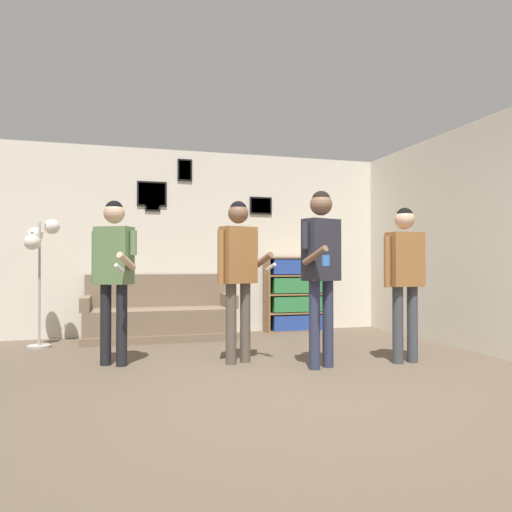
{
  "coord_description": "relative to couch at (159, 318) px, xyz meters",
  "views": [
    {
      "loc": [
        -1.37,
        -3.43,
        1.04
      ],
      "look_at": [
        0.17,
        1.95,
        1.12
      ],
      "focal_mm": 35.0,
      "sensor_mm": 36.0,
      "label": 1
    }
  ],
  "objects": [
    {
      "name": "person_spectator_near_bookshelf",
      "position": [
        2.32,
        -2.37,
        0.7
      ],
      "size": [
        0.5,
        0.22,
        1.62
      ],
      "color": "#3D4247",
      "rests_on": "ground_plane"
    },
    {
      "name": "bookshelf",
      "position": [
        2.08,
        0.2,
        0.27
      ],
      "size": [
        0.98,
        0.3,
        1.13
      ],
      "color": "olive",
      "rests_on": "ground_plane"
    },
    {
      "name": "person_player_foreground_left",
      "position": [
        -0.61,
        -1.68,
        0.74
      ],
      "size": [
        0.44,
        0.59,
        1.67
      ],
      "color": "black",
      "rests_on": "ground_plane"
    },
    {
      "name": "couch",
      "position": [
        0.0,
        0.0,
        0.0
      ],
      "size": [
        2.03,
        0.8,
        0.88
      ],
      "color": "#7A6651",
      "rests_on": "ground_plane"
    },
    {
      "name": "wall_right",
      "position": [
        3.48,
        -1.56,
        1.06
      ],
      "size": [
        0.06,
        6.3,
        2.7
      ],
      "color": "silver",
      "rests_on": "ground_plane"
    },
    {
      "name": "ground_plane",
      "position": [
        0.76,
        -3.52,
        -0.29
      ],
      "size": [
        20.0,
        20.0,
        0.0
      ],
      "primitive_type": "plane",
      "color": "brown"
    },
    {
      "name": "person_watcher_holding_cup",
      "position": [
        1.37,
        -2.38,
        0.8
      ],
      "size": [
        0.47,
        0.54,
        1.76
      ],
      "color": "#2D334C",
      "rests_on": "ground_plane"
    },
    {
      "name": "wall_back",
      "position": [
        0.76,
        0.42,
        1.07
      ],
      "size": [
        7.77,
        0.08,
        2.7
      ],
      "color": "silver",
      "rests_on": "ground_plane"
    },
    {
      "name": "floor_lamp",
      "position": [
        -1.48,
        -0.31,
        0.93
      ],
      "size": [
        0.4,
        0.43,
        1.59
      ],
      "color": "#ADA89E",
      "rests_on": "ground_plane"
    },
    {
      "name": "person_player_foreground_center",
      "position": [
        0.64,
        -1.91,
        0.75
      ],
      "size": [
        0.58,
        0.41,
        1.69
      ],
      "color": "brown",
      "rests_on": "ground_plane"
    }
  ]
}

